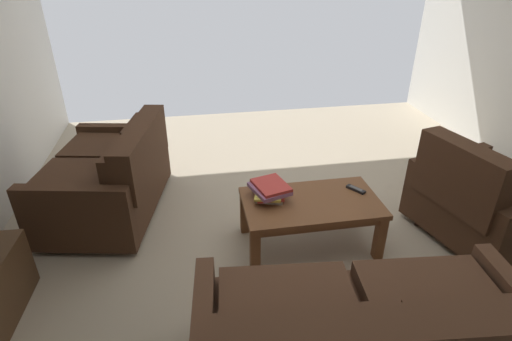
% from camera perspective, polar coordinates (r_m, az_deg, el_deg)
% --- Properties ---
extents(ground_plane, '(5.14, 5.85, 0.01)m').
position_cam_1_polar(ground_plane, '(3.51, 6.54, -8.44)').
color(ground_plane, '#B7A88E').
extents(loveseat_near, '(1.09, 1.42, 0.84)m').
position_cam_1_polar(loveseat_near, '(3.74, -19.75, -0.89)').
color(loveseat_near, black).
rests_on(loveseat_near, ground).
extents(coffee_table, '(1.05, 0.59, 0.41)m').
position_cam_1_polar(coffee_table, '(3.18, 7.63, -5.24)').
color(coffee_table, brown).
rests_on(coffee_table, ground).
extents(armchair_side, '(1.05, 1.11, 0.88)m').
position_cam_1_polar(armchair_side, '(3.69, 29.03, -3.53)').
color(armchair_side, black).
rests_on(armchair_side, ground).
extents(book_stack, '(0.32, 0.35, 0.12)m').
position_cam_1_polar(book_stack, '(3.13, 1.93, -2.76)').
color(book_stack, silver).
rests_on(book_stack, coffee_table).
extents(tv_remote, '(0.13, 0.16, 0.02)m').
position_cam_1_polar(tv_remote, '(3.33, 13.83, -2.56)').
color(tv_remote, black).
rests_on(tv_remote, coffee_table).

